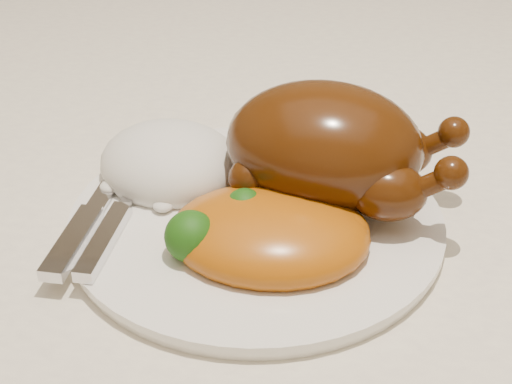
# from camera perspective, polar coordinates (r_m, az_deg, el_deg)

# --- Properties ---
(dining_table) EXTENTS (1.60, 0.90, 0.76)m
(dining_table) POSITION_cam_1_polar(r_m,az_deg,el_deg) (0.75, 7.20, -1.94)
(dining_table) COLOR brown
(dining_table) RESTS_ON floor
(tablecloth) EXTENTS (1.73, 1.03, 0.18)m
(tablecloth) POSITION_cam_1_polar(r_m,az_deg,el_deg) (0.71, 7.61, 2.94)
(tablecloth) COLOR beige
(tablecloth) RESTS_ON dining_table
(dinner_plate) EXTENTS (0.35, 0.35, 0.01)m
(dinner_plate) POSITION_cam_1_polar(r_m,az_deg,el_deg) (0.55, -0.00, -2.29)
(dinner_plate) COLOR white
(dinner_plate) RESTS_ON tablecloth
(roast_chicken) EXTENTS (0.19, 0.13, 0.10)m
(roast_chicken) POSITION_cam_1_polar(r_m,az_deg,el_deg) (0.54, 5.89, 3.59)
(roast_chicken) COLOR #4A2008
(roast_chicken) RESTS_ON dinner_plate
(rice_mound) EXTENTS (0.15, 0.14, 0.06)m
(rice_mound) POSITION_cam_1_polar(r_m,az_deg,el_deg) (0.59, -6.88, 2.24)
(rice_mound) COLOR white
(rice_mound) RESTS_ON dinner_plate
(mac_and_cheese) EXTENTS (0.15, 0.12, 0.05)m
(mac_and_cheese) POSITION_cam_1_polar(r_m,az_deg,el_deg) (0.50, 1.08, -3.44)
(mac_and_cheese) COLOR #C1670C
(mac_and_cheese) RESTS_ON dinner_plate
(cutlery) EXTENTS (0.04, 0.20, 0.01)m
(cutlery) POSITION_cam_1_polar(r_m,az_deg,el_deg) (0.54, -12.30, -2.11)
(cutlery) COLOR silver
(cutlery) RESTS_ON dinner_plate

